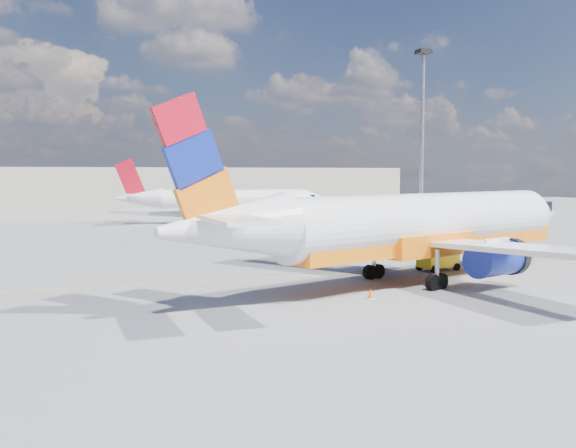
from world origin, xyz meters
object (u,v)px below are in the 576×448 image
object	(u,v)px
second_jet	(228,202)
gse_tug	(437,257)
main_jet	(415,226)
traffic_cone	(371,294)

from	to	relation	value
second_jet	gse_tug	bearing A→B (deg)	-69.65
main_jet	traffic_cone	xyz separation A→B (m)	(-5.02, -4.10, -3.36)
main_jet	second_jet	world-z (taller)	main_jet
gse_tug	traffic_cone	world-z (taller)	gse_tug
traffic_cone	gse_tug	bearing A→B (deg)	41.62
traffic_cone	second_jet	bearing A→B (deg)	85.53
main_jet	gse_tug	distance (m)	6.24
gse_tug	main_jet	bearing A→B (deg)	-148.94
main_jet	traffic_cone	bearing A→B (deg)	-161.59
gse_tug	second_jet	bearing A→B (deg)	82.43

